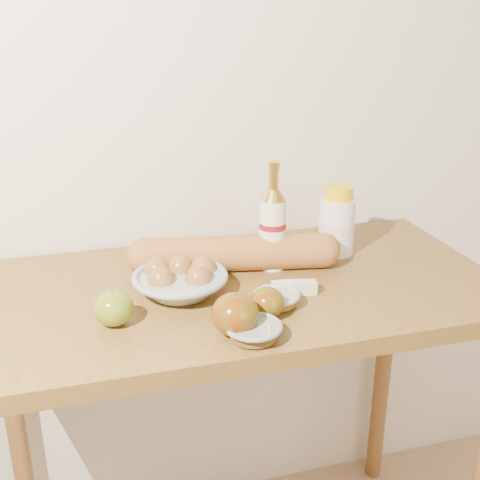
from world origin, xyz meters
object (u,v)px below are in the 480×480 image
object	(u,v)px
egg_bowl	(180,280)
baguette	(235,253)
cream_bottle	(337,223)
table	(237,332)
bourbon_bottle	(272,226)

from	to	relation	value
egg_bowl	baguette	world-z (taller)	baguette
cream_bottle	egg_bowl	size ratio (longest dim) A/B	0.71
table	baguette	xyz separation A→B (m)	(0.02, 0.08, 0.17)
cream_bottle	baguette	size ratio (longest dim) A/B	0.34
table	bourbon_bottle	xyz separation A→B (m)	(0.11, 0.07, 0.23)
bourbon_bottle	cream_bottle	bearing A→B (deg)	23.85
table	baguette	size ratio (longest dim) A/B	2.32
cream_bottle	baguette	world-z (taller)	cream_bottle
bourbon_bottle	baguette	size ratio (longest dim) A/B	0.51
table	bourbon_bottle	distance (m)	0.26
cream_bottle	baguette	xyz separation A→B (m)	(-0.27, -0.03, -0.04)
table	egg_bowl	world-z (taller)	egg_bowl
egg_bowl	bourbon_bottle	bearing A→B (deg)	18.01
table	egg_bowl	bearing A→B (deg)	-177.35
cream_bottle	bourbon_bottle	bearing A→B (deg)	-161.18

